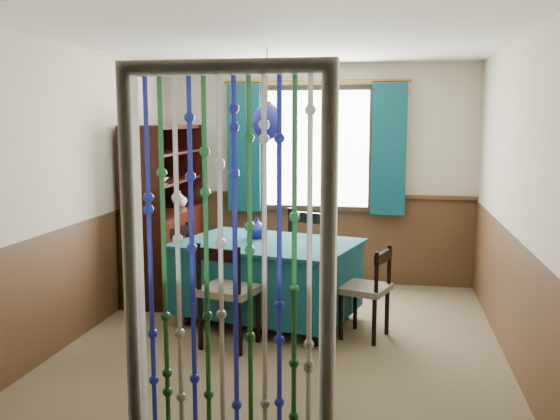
% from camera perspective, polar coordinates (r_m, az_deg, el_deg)
% --- Properties ---
extents(floor, '(4.00, 4.00, 0.00)m').
position_cam_1_polar(floor, '(5.50, 0.65, -11.67)').
color(floor, brown).
rests_on(floor, ground).
extents(ceiling, '(4.00, 4.00, 0.00)m').
position_cam_1_polar(ceiling, '(5.21, 0.70, 15.14)').
color(ceiling, silver).
rests_on(ceiling, ground).
extents(wall_back, '(3.60, 0.00, 3.60)m').
position_cam_1_polar(wall_back, '(7.18, 3.30, 3.24)').
color(wall_back, beige).
rests_on(wall_back, ground).
extents(wall_front, '(3.60, 0.00, 3.60)m').
position_cam_1_polar(wall_front, '(3.28, -5.08, -2.75)').
color(wall_front, beige).
rests_on(wall_front, ground).
extents(wall_left, '(0.00, 4.00, 4.00)m').
position_cam_1_polar(wall_left, '(5.78, -17.21, 1.68)').
color(wall_left, beige).
rests_on(wall_left, ground).
extents(wall_right, '(0.00, 4.00, 4.00)m').
position_cam_1_polar(wall_right, '(5.23, 20.53, 0.87)').
color(wall_right, beige).
rests_on(wall_right, ground).
extents(wainscot_back, '(3.60, 0.00, 3.60)m').
position_cam_1_polar(wainscot_back, '(7.27, 3.24, -2.67)').
color(wainscot_back, '#452C1A').
rests_on(wainscot_back, ground).
extents(wainscot_front, '(3.60, 0.00, 3.60)m').
position_cam_1_polar(wainscot_front, '(3.51, -4.85, -14.80)').
color(wainscot_front, '#452C1A').
rests_on(wainscot_front, ground).
extents(wainscot_left, '(0.00, 4.00, 4.00)m').
position_cam_1_polar(wainscot_left, '(5.91, -16.77, -5.57)').
color(wainscot_left, '#452C1A').
rests_on(wainscot_left, ground).
extents(wainscot_right, '(0.00, 4.00, 4.00)m').
position_cam_1_polar(wainscot_right, '(5.37, 19.96, -7.09)').
color(wainscot_right, '#452C1A').
rests_on(wainscot_right, ground).
extents(window, '(1.32, 0.12, 1.42)m').
position_cam_1_polar(window, '(7.11, 3.27, 5.61)').
color(window, black).
rests_on(window, wall_back).
extents(doorway, '(1.16, 0.12, 2.18)m').
position_cam_1_polar(doorway, '(3.38, -4.77, -5.89)').
color(doorway, silver).
rests_on(doorway, ground).
extents(dining_table, '(1.81, 1.46, 0.76)m').
position_cam_1_polar(dining_table, '(5.81, -1.13, -6.03)').
color(dining_table, '#0D3A46').
rests_on(dining_table, floor).
extents(chair_near, '(0.53, 0.51, 0.89)m').
position_cam_1_polar(chair_near, '(5.19, -4.82, -7.44)').
color(chair_near, black).
rests_on(chair_near, floor).
extents(chair_far, '(0.60, 0.59, 0.96)m').
position_cam_1_polar(chair_far, '(6.39, 1.70, -4.11)').
color(chair_far, black).
rests_on(chair_far, floor).
extents(chair_left, '(0.52, 0.53, 0.84)m').
position_cam_1_polar(chair_left, '(6.29, -8.40, -4.95)').
color(chair_left, black).
rests_on(chair_left, floor).
extents(chair_right, '(0.49, 0.50, 0.80)m').
position_cam_1_polar(chair_right, '(5.45, 8.04, -7.21)').
color(chair_right, black).
rests_on(chair_right, floor).
extents(sideboard, '(0.52, 1.40, 1.82)m').
position_cam_1_polar(sideboard, '(6.86, -10.45, -2.39)').
color(sideboard, black).
rests_on(sideboard, floor).
extents(pendant_lamp, '(0.27, 0.27, 0.81)m').
position_cam_1_polar(pendant_lamp, '(5.63, -1.17, 8.10)').
color(pendant_lamp, olive).
rests_on(pendant_lamp, ceiling).
extents(vase_table, '(0.20, 0.20, 0.18)m').
position_cam_1_polar(vase_table, '(5.93, -2.11, -1.71)').
color(vase_table, navy).
rests_on(vase_table, dining_table).
extents(bowl_shelf, '(0.25, 0.25, 0.06)m').
position_cam_1_polar(bowl_shelf, '(6.43, -11.16, 2.71)').
color(bowl_shelf, beige).
rests_on(bowl_shelf, sideboard).
extents(vase_sideboard, '(0.21, 0.21, 0.20)m').
position_cam_1_polar(vase_sideboard, '(7.08, -9.17, 1.10)').
color(vase_sideboard, beige).
rests_on(vase_sideboard, sideboard).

